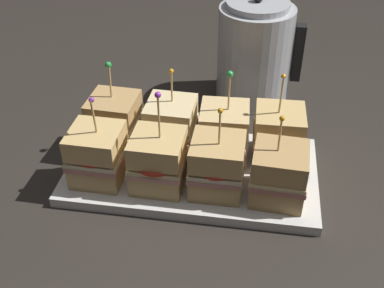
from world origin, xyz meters
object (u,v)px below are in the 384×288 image
at_px(sandwich_back_center_right, 224,132).
at_px(sandwich_back_far_right, 278,135).
at_px(sandwich_front_far_left, 97,155).
at_px(sandwich_front_center_right, 217,166).
at_px(sandwich_back_center_left, 171,126).
at_px(sandwich_front_center_left, 158,161).
at_px(kettle_steel, 255,52).
at_px(sandwich_back_far_left, 115,121).
at_px(sandwich_front_far_right, 279,174).
at_px(serving_platter, 192,171).

bearing_deg(sandwich_back_center_right, sandwich_back_far_right, 3.58).
bearing_deg(sandwich_back_center_right, sandwich_front_far_left, -154.42).
xyz_separation_m(sandwich_front_far_left, sandwich_back_far_right, (0.29, 0.10, 0.00)).
xyz_separation_m(sandwich_front_center_right, sandwich_back_center_left, (-0.09, 0.10, 0.00)).
distance_m(sandwich_front_center_left, sandwich_back_far_right, 0.21).
xyz_separation_m(sandwich_front_far_left, kettle_steel, (0.24, 0.33, 0.04)).
xyz_separation_m(sandwich_back_far_right, kettle_steel, (-0.05, 0.23, 0.04)).
xyz_separation_m(sandwich_front_far_left, sandwich_back_far_left, (0.00, 0.10, 0.00)).
relative_size(sandwich_front_center_left, sandwich_back_far_left, 1.09).
height_order(sandwich_front_far_right, sandwich_back_center_right, sandwich_back_center_right).
bearing_deg(sandwich_front_center_right, kettle_steel, 83.05).
bearing_deg(kettle_steel, serving_platter, -107.16).
distance_m(sandwich_back_far_left, sandwich_back_far_right, 0.29).
xyz_separation_m(sandwich_back_center_left, sandwich_back_far_right, (0.19, 0.00, 0.00)).
xyz_separation_m(sandwich_front_center_left, sandwich_back_far_left, (-0.10, 0.10, 0.00)).
xyz_separation_m(serving_platter, sandwich_front_far_right, (0.14, -0.05, 0.05)).
distance_m(sandwich_back_center_right, kettle_steel, 0.25).
distance_m(sandwich_back_far_right, kettle_steel, 0.24).
relative_size(sandwich_front_far_left, sandwich_back_center_right, 0.95).
xyz_separation_m(serving_platter, sandwich_back_far_right, (0.14, 0.05, 0.06)).
bearing_deg(sandwich_front_far_left, kettle_steel, 54.77).
height_order(sandwich_back_center_right, sandwich_back_far_right, same).
xyz_separation_m(sandwich_back_far_left, sandwich_back_center_right, (0.20, -0.01, -0.00)).
relative_size(sandwich_front_center_left, sandwich_front_far_right, 1.16).
bearing_deg(sandwich_back_far_right, sandwich_back_center_right, -176.42).
height_order(sandwich_front_far_left, sandwich_front_center_left, sandwich_front_center_left).
bearing_deg(sandwich_front_center_right, sandwich_back_far_right, 46.42).
xyz_separation_m(sandwich_back_center_right, kettle_steel, (0.04, 0.24, 0.04)).
bearing_deg(sandwich_back_center_left, sandwich_back_far_left, 179.97).
bearing_deg(serving_platter, sandwich_back_center_right, 42.74).
relative_size(serving_platter, sandwich_front_far_right, 2.85).
xyz_separation_m(sandwich_front_center_right, sandwich_front_far_right, (0.10, -0.00, -0.00)).
bearing_deg(sandwich_front_center_right, serving_platter, 134.41).
height_order(sandwich_front_center_left, sandwich_back_far_left, sandwich_front_center_left).
relative_size(sandwich_back_far_left, sandwich_back_center_left, 1.03).
bearing_deg(sandwich_back_center_left, sandwich_front_center_left, -91.08).
height_order(sandwich_back_center_right, kettle_steel, kettle_steel).
distance_m(sandwich_front_far_left, kettle_steel, 0.41).
distance_m(sandwich_front_far_left, sandwich_back_center_left, 0.14).
bearing_deg(sandwich_front_center_right, sandwich_back_far_left, 152.97).
bearing_deg(sandwich_front_far_left, sandwich_front_center_left, -0.60).
distance_m(sandwich_back_center_right, sandwich_back_far_right, 0.09).
xyz_separation_m(serving_platter, sandwich_front_center_left, (-0.05, -0.05, 0.06)).
bearing_deg(serving_platter, kettle_steel, 72.84).
height_order(sandwich_front_center_right, sandwich_back_far_right, sandwich_back_far_right).
xyz_separation_m(sandwich_back_center_right, sandwich_back_far_right, (0.09, 0.01, -0.00)).
bearing_deg(sandwich_front_center_right, sandwich_back_center_left, 132.90).
bearing_deg(kettle_steel, sandwich_front_far_left, -125.23).
bearing_deg(sandwich_back_far_left, sandwich_back_far_right, -0.01).
xyz_separation_m(sandwich_front_center_left, sandwich_front_far_right, (0.19, -0.00, -0.00)).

